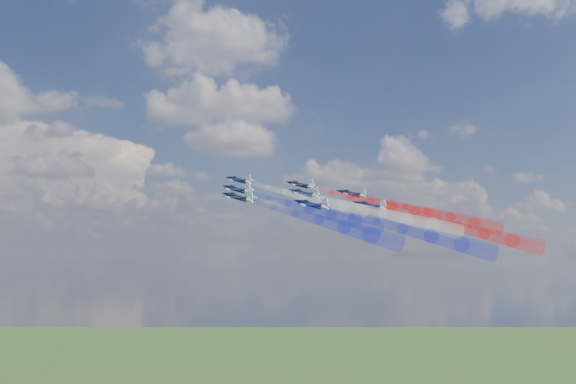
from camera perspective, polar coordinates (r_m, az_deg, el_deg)
name	(u,v)px	position (r m, az deg, el deg)	size (l,w,h in m)	color
jet_lead	(239,180)	(179.87, -4.49, 1.09)	(8.91, 11.14, 2.97)	black
trail_lead	(303,196)	(162.61, 1.37, -0.40)	(3.71, 40.07, 3.71)	white
jet_inner_left	(237,190)	(161.72, -4.65, 0.23)	(8.91, 11.14, 2.97)	black
trail_inner_left	(309,209)	(144.60, 1.92, -1.55)	(3.71, 40.07, 3.71)	#1722CB
jet_inner_right	(301,185)	(180.19, 1.17, 0.65)	(8.91, 11.14, 2.97)	black
trail_inner_right	(370,202)	(164.86, 7.54, -0.87)	(3.71, 40.07, 3.71)	red
jet_outer_left	(238,197)	(145.99, -4.56, -0.50)	(8.91, 11.14, 2.97)	black
trail_outer_left	(319,220)	(129.09, 2.82, -2.59)	(3.71, 40.07, 3.71)	#1722CB
jet_center_third	(304,193)	(162.40, 1.49, -0.13)	(8.91, 11.14, 2.97)	black
trail_center_third	(383,213)	(147.38, 8.66, -1.92)	(3.71, 40.07, 3.71)	white
jet_outer_right	(352,194)	(179.66, 5.86, -0.17)	(8.91, 11.14, 2.97)	black
trail_outer_right	(427,212)	(166.09, 12.63, -1.75)	(3.71, 40.07, 3.71)	red
jet_rear_left	(312,205)	(144.72, 2.21, -1.18)	(8.91, 11.14, 2.97)	black
trail_rear_left	(403,229)	(130.22, 10.43, -3.32)	(3.71, 40.07, 3.71)	#1722CB
jet_rear_right	(371,206)	(163.32, 7.56, -1.26)	(8.91, 11.14, 2.97)	black
trail_rear_right	(457,227)	(150.62, 15.20, -3.10)	(3.71, 40.07, 3.71)	red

